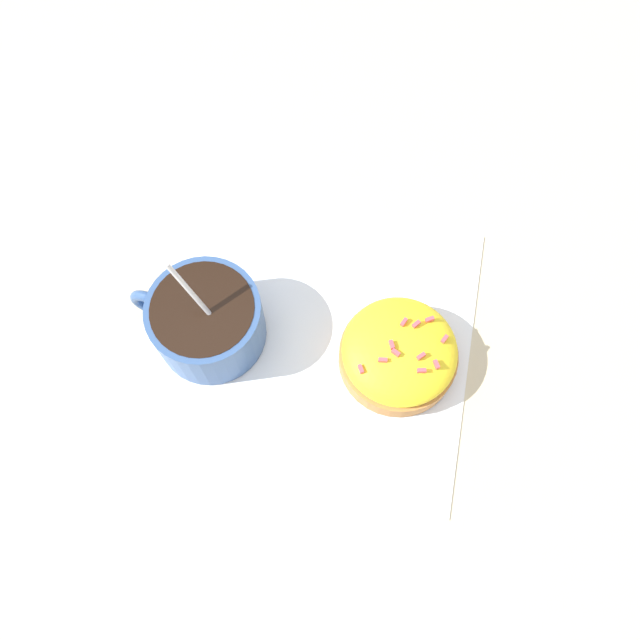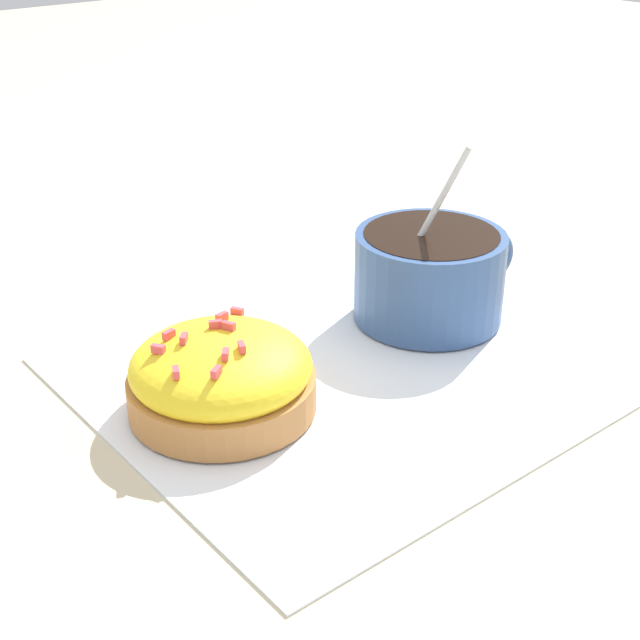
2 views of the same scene
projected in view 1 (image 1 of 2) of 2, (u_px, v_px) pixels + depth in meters
The scene contains 4 objects.
ground_plane at pixel (308, 335), 0.55m from camera, with size 3.00×3.00×0.00m, color #C6B793.
paper_napkin at pixel (308, 335), 0.55m from camera, with size 0.29×0.27×0.00m.
coffee_cup at pixel (206, 320), 0.52m from camera, with size 0.12×0.09×0.11m.
frosted_pastry at pixel (399, 353), 0.52m from camera, with size 0.10×0.10×0.05m.
Camera 1 is at (-0.04, 0.19, 0.51)m, focal length 35.00 mm.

